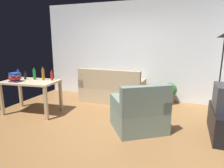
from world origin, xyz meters
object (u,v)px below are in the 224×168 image
object	(u,v)px
desk	(31,85)
potted_plant	(170,92)
couch	(112,90)
bottle_green	(34,74)
armchair	(139,114)
book_stack	(15,77)
tv_stand	(224,123)
bottle_red	(52,76)
torchiere_lamp	(223,52)
bottle_dark	(25,76)
bottle_blue	(18,74)
bottle_amber	(43,74)

from	to	relation	value
desk	potted_plant	size ratio (longest dim) A/B	2.22
couch	bottle_green	size ratio (longest dim) A/B	6.03
armchair	book_stack	distance (m)	2.82
tv_stand	bottle_red	size ratio (longest dim) A/B	4.65
torchiere_lamp	bottle_green	xyz separation A→B (m)	(-3.99, -1.15, -0.53)
armchair	torchiere_lamp	bearing A→B (deg)	-171.97
tv_stand	torchiere_lamp	world-z (taller)	torchiere_lamp
tv_stand	desk	size ratio (longest dim) A/B	0.87
armchair	bottle_red	distance (m)	2.18
torchiere_lamp	armchair	xyz separation A→B (m)	(-1.45, -1.33, -1.09)
bottle_dark	book_stack	xyz separation A→B (m)	(-0.00, -0.30, 0.02)
armchair	bottle_blue	size ratio (longest dim) A/B	5.43
bottle_green	book_stack	size ratio (longest dim) A/B	1.15
bottle_blue	bottle_red	world-z (taller)	bottle_red
couch	torchiere_lamp	bearing A→B (deg)	176.42
bottle_green	bottle_amber	xyz separation A→B (m)	(0.23, 0.02, 0.01)
bottle_green	bottle_red	distance (m)	0.44
torchiere_lamp	book_stack	bearing A→B (deg)	-160.31
couch	bottle_dark	distance (m)	2.21
tv_stand	bottle_green	distance (m)	4.04
torchiere_lamp	desk	bearing A→B (deg)	-161.89
bottle_dark	bottle_blue	bearing A→B (deg)	169.69
desk	bottle_red	world-z (taller)	bottle_red
couch	bottle_red	world-z (taller)	bottle_red
tv_stand	book_stack	distance (m)	4.28
couch	bottle_green	xyz separation A→B (m)	(-1.43, -1.31, 0.58)
potted_plant	bottle_amber	size ratio (longest dim) A/B	1.93
armchair	tv_stand	bearing A→B (deg)	156.86
desk	bottle_amber	distance (m)	0.37
bottle_amber	bottle_dark	bearing A→B (deg)	-170.09
couch	torchiere_lamp	xyz separation A→B (m)	(2.56, -0.16, 1.11)
armchair	bottle_dark	size ratio (longest dim) A/B	6.05
bottle_blue	book_stack	distance (m)	0.42
armchair	bottle_red	xyz separation A→B (m)	(-2.10, 0.25, 0.54)
bottle_blue	bottle_green	size ratio (longest dim) A/B	0.80
tv_stand	book_stack	world-z (taller)	book_stack
armchair	bottle_red	size ratio (longest dim) A/B	5.14
armchair	bottle_green	bearing A→B (deg)	-38.69
bottle_green	tv_stand	bearing A→B (deg)	1.58
desk	bottle_amber	size ratio (longest dim) A/B	4.28
bottle_amber	book_stack	world-z (taller)	bottle_amber
potted_plant	bottle_dark	xyz separation A→B (m)	(-3.15, -1.68, 0.52)
torchiere_lamp	potted_plant	size ratio (longest dim) A/B	3.18
desk	bottle_blue	distance (m)	0.54
armchair	book_stack	world-z (taller)	book_stack
potted_plant	bottle_blue	distance (m)	3.81
bottle_amber	tv_stand	bearing A→B (deg)	1.41
potted_plant	bottle_green	bearing A→B (deg)	-151.00
bottle_red	book_stack	world-z (taller)	bottle_red
tv_stand	bottle_amber	distance (m)	3.81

